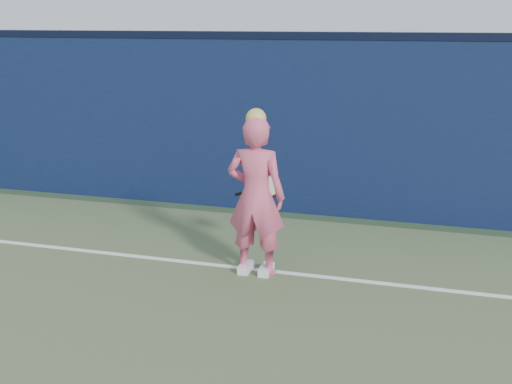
% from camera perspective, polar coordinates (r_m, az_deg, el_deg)
% --- Properties ---
extents(backstop_wall, '(24.00, 0.40, 2.50)m').
position_cam_1_polar(backstop_wall, '(9.38, 4.44, 5.73)').
color(backstop_wall, '#0D163A').
rests_on(backstop_wall, ground).
extents(wall_cap, '(24.00, 0.42, 0.10)m').
position_cam_1_polar(wall_cap, '(9.25, 4.61, 13.70)').
color(wall_cap, black).
rests_on(wall_cap, backstop_wall).
extents(player, '(0.65, 0.43, 1.87)m').
position_cam_1_polar(player, '(7.01, 0.00, -0.38)').
color(player, '#D95477').
rests_on(player, ground).
extents(racket, '(0.54, 0.22, 0.30)m').
position_cam_1_polar(racket, '(7.47, 0.99, 0.49)').
color(racket, black).
rests_on(racket, ground).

